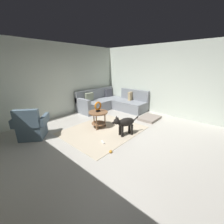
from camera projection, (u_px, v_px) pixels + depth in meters
ground_plane at (118, 141)px, 3.92m from camera, size 6.00×6.00×0.10m
wall_back at (57, 81)px, 5.32m from camera, size 6.00×0.12×2.70m
wall_right at (166, 81)px, 5.57m from camera, size 0.12×6.00×2.70m
area_rug at (103, 130)px, 4.45m from camera, size 2.30×1.90×0.01m
sectional_couch at (111, 103)px, 6.49m from camera, size 2.20×2.25×0.88m
armchair at (32, 127)px, 3.91m from camera, size 1.00×0.98×0.88m
side_table at (98, 115)px, 4.53m from camera, size 0.60×0.60×0.54m
torus_sculpture at (98, 106)px, 4.43m from camera, size 0.28×0.08×0.33m
dog_bed_mat at (150, 118)px, 5.35m from camera, size 0.80×0.60×0.09m
dog at (125, 123)px, 4.03m from camera, size 0.80×0.40×0.63m
dog_toy_ball at (111, 152)px, 3.30m from camera, size 0.07×0.07×0.07m
dog_toy_rope at (103, 142)px, 3.73m from camera, size 0.10×0.16×0.05m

